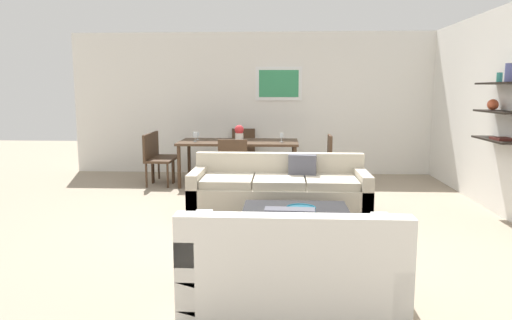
{
  "coord_description": "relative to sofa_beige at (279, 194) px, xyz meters",
  "views": [
    {
      "loc": [
        0.17,
        -5.64,
        1.63
      ],
      "look_at": [
        -0.15,
        0.2,
        0.75
      ],
      "focal_mm": 33.21,
      "sensor_mm": 36.0,
      "label": 1
    }
  ],
  "objects": [
    {
      "name": "dining_table",
      "position": [
        -0.71,
        2.05,
        0.39
      ],
      "size": [
        2.02,
        0.97,
        0.75
      ],
      "color": "#422D1E",
      "rests_on": "ground"
    },
    {
      "name": "wine_glass_left_far",
      "position": [
        -1.44,
        2.17,
        0.55
      ],
      "size": [
        0.06,
        0.06,
        0.14
      ],
      "color": "silver",
      "rests_on": "dining_table"
    },
    {
      "name": "loveseat_white",
      "position": [
        0.11,
        -2.52,
        0.0
      ],
      "size": [
        1.62,
        0.9,
        0.78
      ],
      "color": "white",
      "rests_on": "ground"
    },
    {
      "name": "dining_chair_head",
      "position": [
        -0.71,
        2.94,
        0.21
      ],
      "size": [
        0.44,
        0.44,
        0.88
      ],
      "color": "#422D1E",
      "rests_on": "ground"
    },
    {
      "name": "coffee_table",
      "position": [
        0.18,
        -1.25,
        -0.1
      ],
      "size": [
        1.11,
        1.04,
        0.38
      ],
      "color": "black",
      "rests_on": "ground"
    },
    {
      "name": "sofa_beige",
      "position": [
        0.0,
        0.0,
        0.0
      ],
      "size": [
        2.24,
        0.9,
        0.78
      ],
      "color": "#B2A893",
      "rests_on": "ground"
    },
    {
      "name": "right_wall_shelf_unit",
      "position": [
        2.89,
        0.26,
        1.06
      ],
      "size": [
        0.34,
        8.2,
        2.7
      ],
      "color": "silver",
      "rests_on": "ground"
    },
    {
      "name": "ground_plane",
      "position": [
        -0.14,
        -0.34,
        -0.29
      ],
      "size": [
        18.0,
        18.0,
        0.0
      ],
      "primitive_type": "plane",
      "color": "gray"
    },
    {
      "name": "dining_chair_left_far",
      "position": [
        -2.13,
        2.27,
        0.21
      ],
      "size": [
        0.44,
        0.44,
        0.88
      ],
      "color": "#422D1E",
      "rests_on": "ground"
    },
    {
      "name": "back_wall_unit",
      "position": [
        0.16,
        3.19,
        1.06
      ],
      "size": [
        8.4,
        0.09,
        2.7
      ],
      "color": "silver",
      "rests_on": "ground"
    },
    {
      "name": "decorative_bowl",
      "position": [
        0.23,
        -1.27,
        0.12
      ],
      "size": [
        0.31,
        0.31,
        0.06
      ],
      "color": "navy",
      "rests_on": "coffee_table"
    },
    {
      "name": "centerpiece_vase",
      "position": [
        -0.71,
        2.11,
        0.6
      ],
      "size": [
        0.16,
        0.16,
        0.27
      ],
      "color": "silver",
      "rests_on": "dining_table"
    },
    {
      "name": "wine_glass_left_near",
      "position": [
        -1.44,
        1.93,
        0.57
      ],
      "size": [
        0.08,
        0.08,
        0.16
      ],
      "color": "silver",
      "rests_on": "dining_table"
    },
    {
      "name": "wine_glass_right_near",
      "position": [
        0.02,
        1.93,
        0.57
      ],
      "size": [
        0.06,
        0.06,
        0.16
      ],
      "color": "silver",
      "rests_on": "dining_table"
    },
    {
      "name": "dining_chair_foot",
      "position": [
        -0.71,
        1.16,
        0.21
      ],
      "size": [
        0.44,
        0.44,
        0.88
      ],
      "color": "#422D1E",
      "rests_on": "ground"
    },
    {
      "name": "dining_chair_left_near",
      "position": [
        -2.13,
        1.83,
        0.21
      ],
      "size": [
        0.44,
        0.44,
        0.88
      ],
      "color": "#422D1E",
      "rests_on": "ground"
    },
    {
      "name": "dining_chair_right_near",
      "position": [
        0.7,
        1.83,
        0.21
      ],
      "size": [
        0.44,
        0.44,
        0.88
      ],
      "color": "#422D1E",
      "rests_on": "ground"
    }
  ]
}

